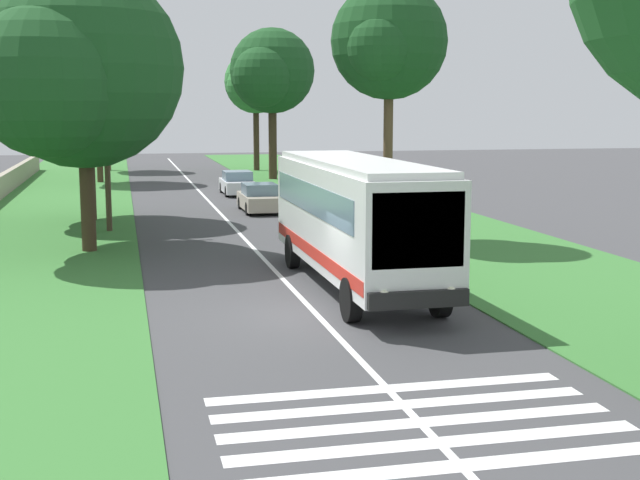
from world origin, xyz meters
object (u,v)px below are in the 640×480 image
(roadside_tree_left_0, at_px, (93,77))
(roadside_tree_right_2, at_px, (254,84))
(trailing_car_1, at_px, (237,184))
(roadside_tree_left_1, at_px, (76,74))
(utility_pole, at_px, (106,140))
(roadside_tree_left_2, at_px, (103,77))
(roadside_tree_left_3, at_px, (81,92))
(trailing_car_0, at_px, (260,199))
(coach_bus, at_px, (355,215))
(roadside_tree_right_3, at_px, (387,44))
(roadside_tree_right_1, at_px, (269,74))

(roadside_tree_left_0, bearing_deg, roadside_tree_right_2, -54.05)
(trailing_car_1, bearing_deg, roadside_tree_left_1, 157.13)
(roadside_tree_right_2, distance_m, utility_pole, 36.00)
(roadside_tree_left_0, relative_size, roadside_tree_left_2, 0.99)
(roadside_tree_left_3, height_order, utility_pole, roadside_tree_left_3)
(trailing_car_0, distance_m, roadside_tree_left_0, 22.10)
(coach_bus, distance_m, roadside_tree_right_3, 10.64)
(trailing_car_1, height_order, roadside_tree_left_1, roadside_tree_left_1)
(roadside_tree_right_1, bearing_deg, trailing_car_1, 160.32)
(trailing_car_0, bearing_deg, roadside_tree_right_1, -11.18)
(coach_bus, xyz_separation_m, roadside_tree_left_1, (8.43, 7.96, 4.21))
(trailing_car_0, relative_size, roadside_tree_right_1, 0.40)
(roadside_tree_left_3, bearing_deg, roadside_tree_left_1, -178.42)
(trailing_car_0, bearing_deg, utility_pole, 127.58)
(roadside_tree_left_3, height_order, roadside_tree_right_2, roadside_tree_right_2)
(trailing_car_0, relative_size, roadside_tree_left_1, 0.42)
(roadside_tree_right_1, relative_size, utility_pole, 1.48)
(coach_bus, relative_size, roadside_tree_right_1, 1.03)
(roadside_tree_left_3, bearing_deg, roadside_tree_left_2, -0.81)
(roadside_tree_right_3, bearing_deg, roadside_tree_right_1, -1.07)
(roadside_tree_left_3, distance_m, roadside_tree_right_1, 24.81)
(coach_bus, xyz_separation_m, roadside_tree_left_0, (38.36, 8.20, 5.13))
(trailing_car_0, distance_m, roadside_tree_right_1, 21.14)
(roadside_tree_left_1, bearing_deg, roadside_tree_right_1, -21.75)
(trailing_car_1, xyz_separation_m, roadside_tree_right_3, (-19.49, -3.26, 6.93))
(roadside_tree_left_2, bearing_deg, trailing_car_0, -165.71)
(trailing_car_1, distance_m, roadside_tree_left_3, 14.67)
(roadside_tree_right_3, bearing_deg, trailing_car_1, 9.49)
(coach_bus, distance_m, trailing_car_0, 19.08)
(roadside_tree_left_0, bearing_deg, trailing_car_1, -140.98)
(roadside_tree_left_3, bearing_deg, roadside_tree_right_2, -22.40)
(trailing_car_1, relative_size, roadside_tree_right_2, 0.44)
(trailing_car_1, relative_size, roadside_tree_left_0, 0.41)
(trailing_car_1, distance_m, roadside_tree_left_2, 24.71)
(roadside_tree_left_1, xyz_separation_m, utility_pole, (4.97, -0.87, -2.52))
(roadside_tree_left_0, distance_m, roadside_tree_right_1, 12.29)
(trailing_car_1, bearing_deg, roadside_tree_left_3, 141.91)
(roadside_tree_left_1, bearing_deg, roadside_tree_left_2, -0.31)
(coach_bus, relative_size, roadside_tree_left_1, 1.10)
(roadside_tree_right_2, bearing_deg, roadside_tree_left_1, 162.57)
(roadside_tree_left_2, bearing_deg, roadside_tree_left_1, 179.69)
(roadside_tree_left_0, distance_m, roadside_tree_left_1, 29.94)
(coach_bus, relative_size, roadside_tree_right_3, 1.13)
(roadside_tree_left_0, distance_m, roadside_tree_left_3, 21.27)
(roadside_tree_right_1, bearing_deg, roadside_tree_left_3, 150.24)
(trailing_car_0, distance_m, roadside_tree_left_2, 32.95)
(roadside_tree_left_2, height_order, utility_pole, roadside_tree_left_2)
(coach_bus, relative_size, roadside_tree_left_0, 1.06)
(coach_bus, xyz_separation_m, utility_pole, (13.41, 7.09, 1.70))
(roadside_tree_right_2, height_order, roadside_tree_right_3, roadside_tree_right_3)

